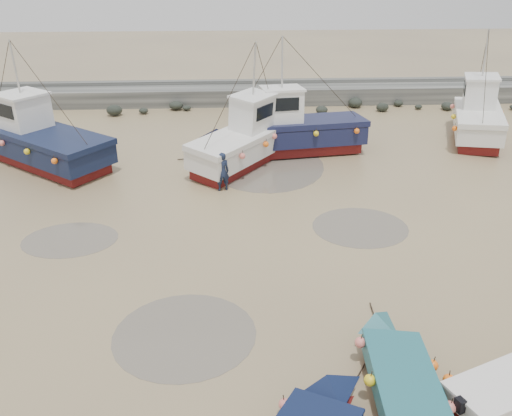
# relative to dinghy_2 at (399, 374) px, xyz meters

# --- Properties ---
(ground) EXTENTS (120.00, 120.00, 0.00)m
(ground) POSITION_rel_dinghy_2_xyz_m (-2.93, 5.41, -0.55)
(ground) COLOR #9D895C
(ground) RESTS_ON ground
(seawall) EXTENTS (60.00, 4.92, 1.50)m
(seawall) POSITION_rel_dinghy_2_xyz_m (-2.88, 27.40, 0.07)
(seawall) COLOR slate
(seawall) RESTS_ON ground
(puddle_a) EXTENTS (4.26, 4.26, 0.01)m
(puddle_a) POSITION_rel_dinghy_2_xyz_m (-5.62, 2.38, -0.55)
(puddle_a) COLOR #635B4F
(puddle_a) RESTS_ON ground
(puddle_b) EXTENTS (3.94, 3.94, 0.01)m
(puddle_b) POSITION_rel_dinghy_2_xyz_m (1.09, 8.50, -0.55)
(puddle_b) COLOR #635B4F
(puddle_b) RESTS_ON ground
(puddle_c) EXTENTS (3.73, 3.73, 0.01)m
(puddle_c) POSITION_rel_dinghy_2_xyz_m (-10.54, 8.09, -0.55)
(puddle_c) COLOR #635B4F
(puddle_c) RESTS_ON ground
(puddle_d) EXTENTS (6.19, 6.19, 0.01)m
(puddle_d) POSITION_rel_dinghy_2_xyz_m (-2.36, 15.43, -0.55)
(puddle_d) COLOR #635B4F
(puddle_d) RESTS_ON ground
(dinghy_2) EXTENTS (2.18, 5.72, 1.43)m
(dinghy_2) POSITION_rel_dinghy_2_xyz_m (0.00, 0.00, 0.00)
(dinghy_2) COLOR maroon
(dinghy_2) RESTS_ON ground
(cabin_boat_0) EXTENTS (10.01, 8.11, 6.22)m
(cabin_boat_0) POSITION_rel_dinghy_2_xyz_m (-14.48, 16.44, 0.74)
(cabin_boat_0) COLOR maroon
(cabin_boat_0) RESTS_ON ground
(cabin_boat_1) EXTENTS (6.78, 8.18, 6.22)m
(cabin_boat_1) POSITION_rel_dinghy_2_xyz_m (-3.31, 15.77, 0.81)
(cabin_boat_1) COLOR maroon
(cabin_boat_1) RESTS_ON ground
(cabin_boat_2) EXTENTS (10.48, 3.75, 6.22)m
(cabin_boat_2) POSITION_rel_dinghy_2_xyz_m (-1.00, 17.07, 0.78)
(cabin_boat_2) COLOR maroon
(cabin_boat_2) RESTS_ON ground
(cabin_boat_3) EXTENTS (4.84, 8.84, 6.22)m
(cabin_boat_3) POSITION_rel_dinghy_2_xyz_m (10.64, 19.13, 0.83)
(cabin_boat_3) COLOR maroon
(cabin_boat_3) RESTS_ON ground
(person) EXTENTS (0.79, 0.62, 1.89)m
(person) POSITION_rel_dinghy_2_xyz_m (-4.58, 12.36, -0.55)
(person) COLOR #172037
(person) RESTS_ON ground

